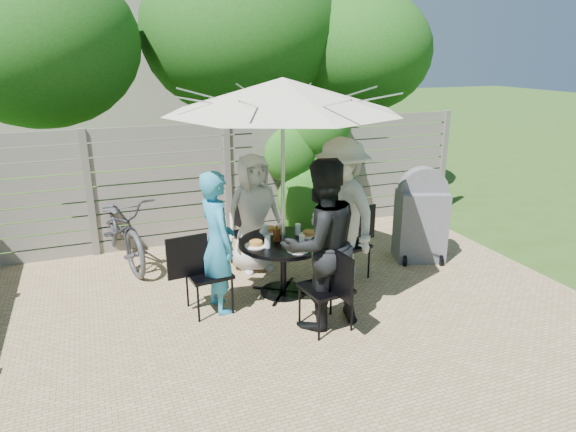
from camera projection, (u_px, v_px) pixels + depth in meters
name	position (u px, v px, depth m)	size (l,w,h in m)	color
backyard_envelope	(159.00, 59.00, 13.87)	(60.00, 60.00, 5.00)	#304B17
patio_table	(283.00, 257.00, 6.18)	(1.18, 1.18, 0.69)	black
umbrella	(283.00, 95.00, 5.59)	(2.98, 2.98, 2.58)	silver
chair_back	(250.00, 246.00, 7.04)	(0.54, 0.73, 0.96)	black
person_back	(254.00, 214.00, 6.77)	(0.78, 0.51, 1.60)	silver
chair_left	(208.00, 289.00, 5.80)	(0.71, 0.51, 0.96)	black
person_left	(217.00, 243.00, 5.69)	(0.60, 0.39, 1.64)	teal
chair_front	(326.00, 305.00, 5.43)	(0.52, 0.72, 0.97)	black
person_front	(321.00, 245.00, 5.35)	(0.90, 0.70, 1.85)	black
chair_right	(349.00, 258.00, 6.68)	(0.71, 0.55, 0.94)	black
person_right	(342.00, 212.00, 6.42)	(1.20, 0.69, 1.86)	#B5B7B1
plate_back	(270.00, 230.00, 6.40)	(0.26, 0.26, 0.06)	white
plate_left	(256.00, 244.00, 5.94)	(0.26, 0.26, 0.06)	white
plate_front	(298.00, 249.00, 5.80)	(0.26, 0.26, 0.06)	white
plate_right	(309.00, 234.00, 6.27)	(0.26, 0.26, 0.06)	white
glass_back	(266.00, 230.00, 6.26)	(0.07, 0.07, 0.14)	silver
glass_left	(268.00, 242.00, 5.88)	(0.07, 0.07, 0.14)	silver
glass_front	(302.00, 241.00, 5.92)	(0.07, 0.07, 0.14)	silver
glass_right	(298.00, 229.00, 6.30)	(0.07, 0.07, 0.14)	silver
syrup_jug	(277.00, 234.00, 6.10)	(0.09, 0.09, 0.16)	#59280C
coffee_cup	(282.00, 229.00, 6.32)	(0.08, 0.08, 0.12)	#C6B293
bicycle	(121.00, 228.00, 7.11)	(0.67, 1.93, 1.01)	#333338
bbq_grill	(421.00, 219.00, 7.17)	(0.79, 0.70, 1.34)	slate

